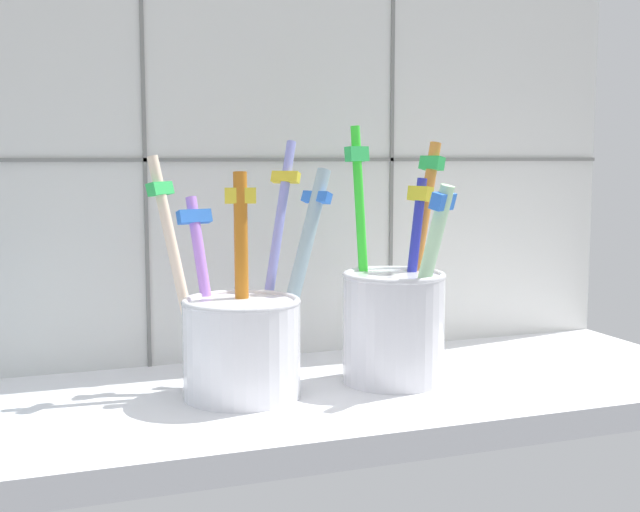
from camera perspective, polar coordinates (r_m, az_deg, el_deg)
counter_slab at (r=62.84cm, az=0.00°, el=-9.79°), size 64.00×22.00×2.00cm
tile_wall_back at (r=71.72cm, az=-3.35°, el=9.62°), size 64.00×2.20×45.00cm
toothbrush_cup_left at (r=60.15cm, az=-5.26°, el=-5.38°), size 14.03×10.67×18.11cm
toothbrush_cup_right at (r=63.80cm, az=5.07°, el=-4.20°), size 9.23×9.05×19.21cm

